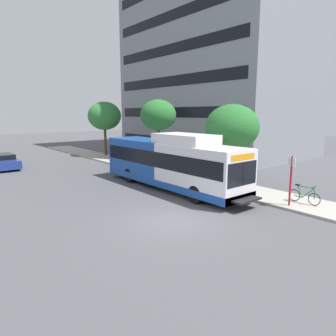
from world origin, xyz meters
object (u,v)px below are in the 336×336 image
(bicycle_parked, at_px, (304,196))
(street_tree_mid_block, at_px, (158,115))
(street_tree_near_stop, at_px, (232,127))
(parked_car_far_lane, at_px, (4,161))
(bus_stop_sign_pole, at_px, (291,177))
(transit_bus, at_px, (171,163))
(street_tree_far_block, at_px, (104,116))

(bicycle_parked, relative_size, street_tree_mid_block, 0.30)
(street_tree_near_stop, height_order, parked_car_far_lane, street_tree_near_stop)
(bus_stop_sign_pole, distance_m, bicycle_parked, 1.49)
(street_tree_mid_block, bearing_deg, street_tree_near_stop, -92.83)
(bus_stop_sign_pole, xyz_separation_m, parked_car_far_lane, (-8.94, 22.08, -0.99))
(transit_bus, height_order, street_tree_mid_block, street_tree_mid_block)
(bus_stop_sign_pole, xyz_separation_m, bicycle_parked, (0.98, -0.29, -1.09))
(street_tree_near_stop, distance_m, street_tree_far_block, 18.29)
(street_tree_mid_block, bearing_deg, parked_car_far_lane, 143.75)
(transit_bus, relative_size, parked_car_far_lane, 2.72)
(street_tree_mid_block, height_order, street_tree_far_block, street_tree_far_block)
(bus_stop_sign_pole, relative_size, bicycle_parked, 1.48)
(street_tree_far_block, bearing_deg, street_tree_near_stop, -90.60)
(transit_bus, distance_m, street_tree_near_stop, 4.78)
(street_tree_near_stop, height_order, street_tree_far_block, street_tree_far_block)
(street_tree_far_block, relative_size, parked_car_far_lane, 1.34)
(transit_bus, distance_m, street_tree_far_block, 17.07)
(transit_bus, bearing_deg, street_tree_far_block, 76.43)
(street_tree_far_block, bearing_deg, bicycle_parked, -92.17)
(parked_car_far_lane, bearing_deg, bus_stop_sign_pole, -67.97)
(bicycle_parked, bearing_deg, street_tree_far_block, 87.83)
(bicycle_parked, distance_m, street_tree_near_stop, 6.59)
(bus_stop_sign_pole, bearing_deg, street_tree_far_block, 85.43)
(parked_car_far_lane, bearing_deg, street_tree_far_block, 7.91)
(transit_bus, relative_size, street_tree_far_block, 2.04)
(street_tree_mid_block, xyz_separation_m, street_tree_far_block, (-0.24, 9.61, -0.14))
(street_tree_mid_block, distance_m, street_tree_far_block, 9.61)
(street_tree_near_stop, distance_m, street_tree_mid_block, 8.71)
(transit_bus, bearing_deg, bus_stop_sign_pole, -74.04)
(street_tree_mid_block, bearing_deg, bicycle_parked, -94.56)
(street_tree_far_block, bearing_deg, bus_stop_sign_pole, -94.57)
(bus_stop_sign_pole, distance_m, parked_car_far_lane, 23.84)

